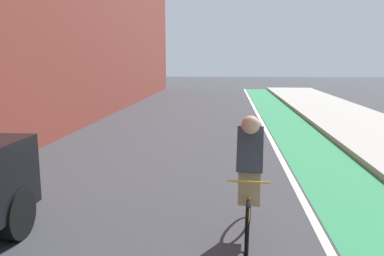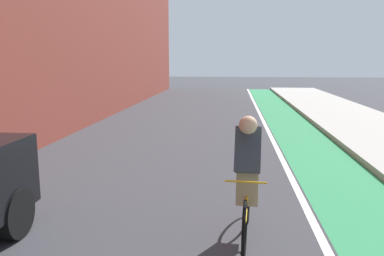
% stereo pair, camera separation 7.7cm
% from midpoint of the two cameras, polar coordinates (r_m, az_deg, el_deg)
% --- Properties ---
extents(ground_plane, '(85.71, 85.71, 0.00)m').
position_cam_midpoint_polar(ground_plane, '(9.41, 0.01, -4.11)').
color(ground_plane, '#38383D').
extents(bike_lane_paint, '(1.60, 38.96, 0.00)m').
position_cam_midpoint_polar(bike_lane_paint, '(11.52, 15.74, -1.87)').
color(bike_lane_paint, '#2D8451').
rests_on(bike_lane_paint, ground).
extents(lane_divider_stripe, '(0.12, 38.96, 0.00)m').
position_cam_midpoint_polar(lane_divider_stripe, '(11.38, 11.28, -1.81)').
color(lane_divider_stripe, white).
rests_on(lane_divider_stripe, ground).
extents(cyclist_trailing, '(0.48, 1.74, 1.63)m').
position_cam_midpoint_polar(cyclist_trailing, '(5.06, 7.91, -6.64)').
color(cyclist_trailing, black).
rests_on(cyclist_trailing, ground).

